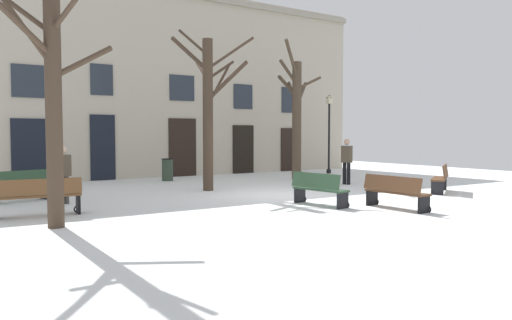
% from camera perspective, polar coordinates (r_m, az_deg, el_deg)
% --- Properties ---
extents(ground_plane, '(31.67, 31.67, 0.00)m').
position_cam_1_polar(ground_plane, '(14.75, 3.39, -4.29)').
color(ground_plane, white).
extents(building_facade, '(19.79, 0.60, 8.43)m').
position_cam_1_polar(building_facade, '(22.08, -9.49, 9.14)').
color(building_facade, '#BCB29E').
rests_on(building_facade, ground).
extents(tree_foreground, '(2.43, 1.96, 5.49)m').
position_cam_1_polar(tree_foreground, '(16.11, -5.70, 6.42)').
color(tree_foreground, '#423326').
rests_on(tree_foreground, ground).
extents(tree_right_of_center, '(2.64, 2.03, 5.79)m').
position_cam_1_polar(tree_right_of_center, '(10.42, -23.33, 8.77)').
color(tree_right_of_center, '#423326').
rests_on(tree_right_of_center, ground).
extents(tree_near_facade, '(2.16, 2.05, 5.76)m').
position_cam_1_polar(tree_near_facade, '(20.21, 4.85, 5.55)').
color(tree_near_facade, '#4C3D2D').
rests_on(tree_near_facade, ground).
extents(streetlamp, '(0.30, 0.30, 3.83)m').
position_cam_1_polar(streetlamp, '(23.47, 8.77, 4.11)').
color(streetlamp, black).
rests_on(streetlamp, ground).
extents(litter_bin, '(0.47, 0.47, 0.91)m').
position_cam_1_polar(litter_bin, '(19.78, -10.59, -1.14)').
color(litter_bin, '#2D3D2D').
rests_on(litter_bin, ground).
extents(bench_near_center_tree, '(0.58, 1.77, 0.86)m').
position_cam_1_polar(bench_near_center_tree, '(12.51, 16.37, -3.69)').
color(bench_near_center_tree, '#51331E').
rests_on(bench_near_center_tree, ground).
extents(bench_near_lamp, '(1.65, 1.27, 0.91)m').
position_cam_1_polar(bench_near_lamp, '(16.70, 21.34, -2.03)').
color(bench_near_lamp, '#51331E').
rests_on(bench_near_lamp, ground).
extents(bench_back_to_back_left, '(1.92, 0.63, 0.89)m').
position_cam_1_polar(bench_back_to_back_left, '(11.98, -24.71, -3.97)').
color(bench_back_to_back_left, brown).
rests_on(bench_back_to_back_left, ground).
extents(bench_far_corner, '(0.75, 1.69, 0.88)m').
position_cam_1_polar(bench_far_corner, '(12.72, 7.55, -3.46)').
color(bench_far_corner, '#2D4C33').
rests_on(bench_far_corner, ground).
extents(bench_back_to_back_right, '(1.93, 0.98, 0.89)m').
position_cam_1_polar(bench_back_to_back_right, '(14.81, -27.05, -2.73)').
color(bench_back_to_back_right, '#2D4C33').
rests_on(bench_back_to_back_right, ground).
extents(person_near_bench, '(0.44, 0.39, 1.58)m').
position_cam_1_polar(person_near_bench, '(13.86, -22.15, -1.38)').
color(person_near_bench, '#403D3A').
rests_on(person_near_bench, ground).
extents(person_by_shop_door, '(0.31, 0.42, 1.73)m').
position_cam_1_polar(person_by_shop_door, '(18.30, 10.83, 0.11)').
color(person_by_shop_door, black).
rests_on(person_by_shop_door, ground).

